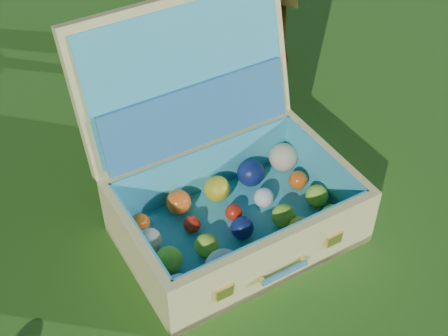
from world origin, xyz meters
The scene contains 2 objects.
ground centered at (0.00, 0.00, 0.00)m, with size 60.00×60.00×0.00m, color #215114.
suitcase centered at (-0.02, 0.06, 0.17)m, with size 0.70×0.65×0.62m.
Camera 1 is at (-0.59, -1.11, 1.40)m, focal length 50.00 mm.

